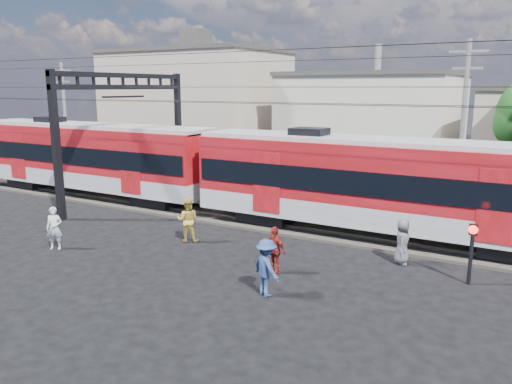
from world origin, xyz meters
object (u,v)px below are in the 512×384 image
(pedestrian_c, at_px, (266,267))
(crossing_signal, at_px, (472,243))
(commuter_train, at_px, (385,182))
(pedestrian_a, at_px, (54,228))

(pedestrian_c, bearing_deg, crossing_signal, -116.00)
(commuter_train, bearing_deg, pedestrian_a, -144.75)
(crossing_signal, bearing_deg, commuter_train, 137.55)
(pedestrian_a, relative_size, pedestrian_c, 0.95)
(pedestrian_a, height_order, pedestrian_c, pedestrian_c)
(commuter_train, height_order, pedestrian_a, commuter_train)
(commuter_train, xyz_separation_m, pedestrian_a, (-10.74, -7.59, -1.56))
(commuter_train, distance_m, crossing_signal, 5.20)
(commuter_train, height_order, pedestrian_c, commuter_train)
(pedestrian_c, distance_m, crossing_signal, 6.58)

